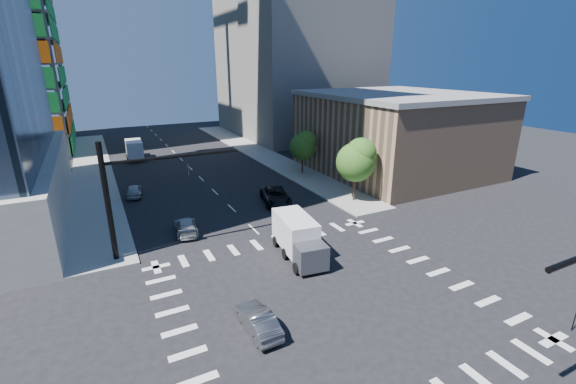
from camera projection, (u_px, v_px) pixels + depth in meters
ground at (325, 298)px, 24.65m from camera, size 160.00×160.00×0.00m
road_markings at (325, 298)px, 24.64m from camera, size 20.00×20.00×0.01m
sidewalk_ne at (260, 153)px, 63.77m from camera, size 5.00×60.00×0.15m
sidewalk_nw at (93, 172)px, 53.00m from camera, size 5.00×60.00×0.15m
commercial_building at (395, 132)px, 52.30m from camera, size 20.50×22.50×10.60m
bg_building_ne at (295, 64)px, 78.24m from camera, size 24.00×30.00×28.00m
signal_mast_nw at (128, 189)px, 28.29m from camera, size 10.20×0.40×9.00m
tree_south at (357, 159)px, 40.33m from camera, size 4.16×4.16×6.82m
tree_north at (304, 145)px, 50.81m from camera, size 3.54×3.52×5.78m
car_nb_far at (276, 196)px, 41.15m from camera, size 3.81×6.09×1.57m
car_sb_near at (186, 226)px, 33.89m from camera, size 2.32×4.54×1.26m
car_sb_mid at (134, 190)px, 43.23m from camera, size 2.23×4.18×1.35m
car_sb_cross at (258, 320)px, 21.47m from camera, size 1.50×4.00×1.31m
box_truck_near at (300, 242)px, 29.32m from camera, size 3.17×6.07×3.05m
box_truck_far at (134, 150)px, 59.97m from camera, size 2.67×5.86×3.03m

